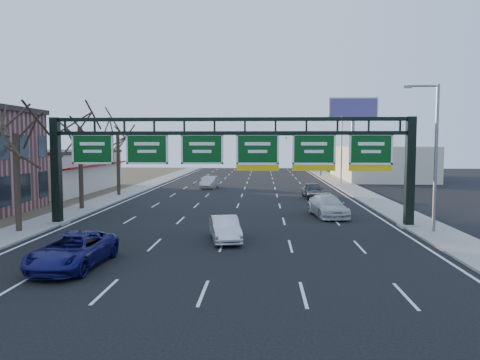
# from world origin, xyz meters

# --- Properties ---
(ground) EXTENTS (160.00, 160.00, 0.00)m
(ground) POSITION_xyz_m (0.00, 0.00, 0.00)
(ground) COLOR black
(ground) RESTS_ON ground
(sidewalk_left) EXTENTS (3.00, 120.00, 0.12)m
(sidewalk_left) POSITION_xyz_m (-12.80, 20.00, 0.06)
(sidewalk_left) COLOR gray
(sidewalk_left) RESTS_ON ground
(sidewalk_right) EXTENTS (3.00, 120.00, 0.12)m
(sidewalk_right) POSITION_xyz_m (12.80, 20.00, 0.06)
(sidewalk_right) COLOR gray
(sidewalk_right) RESTS_ON ground
(lane_markings) EXTENTS (21.60, 120.00, 0.01)m
(lane_markings) POSITION_xyz_m (0.00, 20.00, 0.01)
(lane_markings) COLOR white
(lane_markings) RESTS_ON ground
(sign_gantry) EXTENTS (24.60, 1.20, 7.20)m
(sign_gantry) POSITION_xyz_m (0.16, 8.00, 4.63)
(sign_gantry) COLOR black
(sign_gantry) RESTS_ON ground
(cream_strip) EXTENTS (10.90, 18.40, 4.70)m
(cream_strip) POSITION_xyz_m (-21.48, 29.00, 2.36)
(cream_strip) COLOR beige
(cream_strip) RESTS_ON ground
(building_right_distant) EXTENTS (12.00, 20.00, 5.00)m
(building_right_distant) POSITION_xyz_m (20.00, 50.00, 2.50)
(building_right_distant) COLOR beige
(building_right_distant) RESTS_ON ground
(tree_gantry) EXTENTS (3.60, 3.60, 8.48)m
(tree_gantry) POSITION_xyz_m (-12.80, 5.00, 7.11)
(tree_gantry) COLOR #30281B
(tree_gantry) RESTS_ON sidewalk_left
(tree_mid) EXTENTS (3.60, 3.60, 9.24)m
(tree_mid) POSITION_xyz_m (-12.80, 15.00, 7.85)
(tree_mid) COLOR #30281B
(tree_mid) RESTS_ON sidewalk_left
(tree_far) EXTENTS (3.60, 3.60, 8.86)m
(tree_far) POSITION_xyz_m (-12.80, 25.00, 7.48)
(tree_far) COLOR #30281B
(tree_far) RESTS_ON sidewalk_left
(streetlight_near) EXTENTS (2.15, 0.22, 9.00)m
(streetlight_near) POSITION_xyz_m (12.47, 6.00, 5.08)
(streetlight_near) COLOR slate
(streetlight_near) RESTS_ON sidewalk_right
(streetlight_far) EXTENTS (2.15, 0.22, 9.00)m
(streetlight_far) POSITION_xyz_m (12.47, 40.00, 5.08)
(streetlight_far) COLOR slate
(streetlight_far) RESTS_ON sidewalk_right
(billboard_right) EXTENTS (7.00, 0.50, 12.00)m
(billboard_right) POSITION_xyz_m (15.00, 44.98, 9.06)
(billboard_right) COLOR slate
(billboard_right) RESTS_ON ground
(traffic_signal_mast) EXTENTS (10.16, 0.54, 7.00)m
(traffic_signal_mast) POSITION_xyz_m (5.69, 55.00, 5.50)
(traffic_signal_mast) COLOR black
(traffic_signal_mast) RESTS_ON ground
(car_blue_suv) EXTENTS (2.79, 5.54, 1.50)m
(car_blue_suv) POSITION_xyz_m (-6.22, -2.73, 0.75)
(car_blue_suv) COLOR #141357
(car_blue_suv) RESTS_ON ground
(car_silver_sedan) EXTENTS (2.25, 4.39, 1.38)m
(car_silver_sedan) POSITION_xyz_m (0.06, 3.16, 0.69)
(car_silver_sedan) COLOR silver
(car_silver_sedan) RESTS_ON ground
(car_white_wagon) EXTENTS (2.97, 5.67, 1.57)m
(car_white_wagon) POSITION_xyz_m (7.04, 12.28, 0.78)
(car_white_wagon) COLOR silver
(car_white_wagon) RESTS_ON ground
(car_grey_far) EXTENTS (2.19, 4.68, 1.55)m
(car_grey_far) POSITION_xyz_m (7.24, 24.41, 0.77)
(car_grey_far) COLOR #3A3C3F
(car_grey_far) RESTS_ON ground
(car_silver_distant) EXTENTS (2.10, 4.61, 1.47)m
(car_silver_distant) POSITION_xyz_m (-4.26, 33.61, 0.73)
(car_silver_distant) COLOR #A09FA4
(car_silver_distant) RESTS_ON ground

